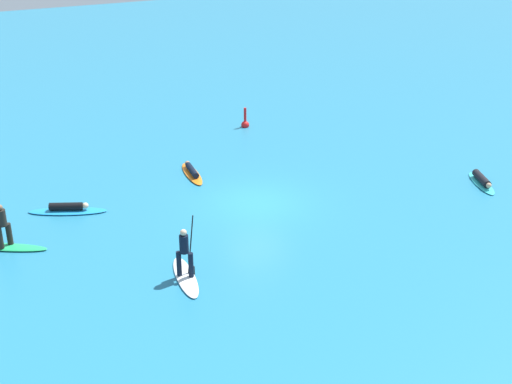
{
  "coord_description": "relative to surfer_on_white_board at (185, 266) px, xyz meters",
  "views": [
    {
      "loc": [
        -12.78,
        -22.44,
        11.85
      ],
      "look_at": [
        0.0,
        0.0,
        0.5
      ],
      "focal_mm": 46.99,
      "sensor_mm": 36.0,
      "label": 1
    }
  ],
  "objects": [
    {
      "name": "surfer_on_orange_board",
      "position": [
        4.08,
        8.4,
        -0.33
      ],
      "size": [
        1.12,
        2.95,
        0.4
      ],
      "rotation": [
        0.0,
        0.0,
        1.4
      ],
      "color": "orange",
      "rests_on": "ground_plane"
    },
    {
      "name": "surfer_on_blue_board",
      "position": [
        -2.07,
        7.19,
        -0.33
      ],
      "size": [
        3.21,
        2.17,
        0.42
      ],
      "rotation": [
        0.0,
        0.0,
        5.8
      ],
      "color": "#1E8CD1",
      "rests_on": "ground_plane"
    },
    {
      "name": "ground_plane",
      "position": [
        5.12,
        4.16,
        -0.46
      ],
      "size": [
        120.0,
        120.0,
        0.0
      ],
      "primitive_type": "plane",
      "color": "teal",
      "rests_on": "ground"
    },
    {
      "name": "surfer_on_teal_board",
      "position": [
        14.99,
        0.87,
        -0.3
      ],
      "size": [
        1.73,
        2.64,
        0.43
      ],
      "rotation": [
        0.0,
        0.0,
        4.26
      ],
      "color": "#33C6CC",
      "rests_on": "ground_plane"
    },
    {
      "name": "surfer_on_white_board",
      "position": [
        0.0,
        0.0,
        0.0
      ],
      "size": [
        1.2,
        2.89,
        2.25
      ],
      "rotation": [
        0.0,
        0.0,
        1.36
      ],
      "color": "white",
      "rests_on": "ground_plane"
    },
    {
      "name": "marker_buoy",
      "position": [
        9.69,
        13.42,
        -0.25
      ],
      "size": [
        0.46,
        0.46,
        1.23
      ],
      "color": "red",
      "rests_on": "ground_plane"
    },
    {
      "name": "surfer_on_green_board",
      "position": [
        -4.89,
        5.21,
        -0.03
      ],
      "size": [
        2.88,
        2.27,
        1.78
      ],
      "rotation": [
        0.0,
        0.0,
        2.53
      ],
      "color": "#23B266",
      "rests_on": "ground_plane"
    }
  ]
}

